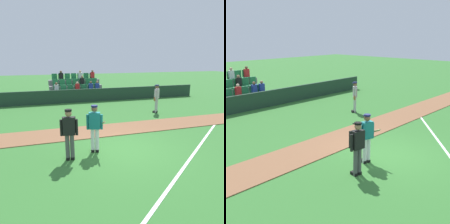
% 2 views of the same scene
% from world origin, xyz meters
% --- Properties ---
extents(ground_plane, '(80.00, 80.00, 0.00)m').
position_xyz_m(ground_plane, '(0.00, 0.00, 0.00)').
color(ground_plane, '#33702D').
extents(infield_dirt_path, '(28.00, 1.82, 0.03)m').
position_xyz_m(infield_dirt_path, '(0.00, 2.46, 0.01)').
color(infield_dirt_path, brown).
rests_on(infield_dirt_path, ground).
extents(foul_line_chalk, '(9.41, 7.60, 0.01)m').
position_xyz_m(foul_line_chalk, '(3.00, -0.50, 0.01)').
color(foul_line_chalk, white).
rests_on(foul_line_chalk, ground).
extents(dugout_fence, '(20.00, 0.16, 1.01)m').
position_xyz_m(dugout_fence, '(0.00, 9.71, 0.51)').
color(dugout_fence, '#1E3828').
rests_on(dugout_fence, ground).
extents(stadium_bleachers, '(4.45, 2.95, 2.30)m').
position_xyz_m(stadium_bleachers, '(0.01, 11.58, 0.63)').
color(stadium_bleachers, slate).
rests_on(stadium_bleachers, ground).
extents(batter_teal_jersey, '(0.58, 0.80, 1.76)m').
position_xyz_m(batter_teal_jersey, '(-1.09, 0.17, 0.97)').
color(batter_teal_jersey, white).
rests_on(batter_teal_jersey, ground).
extents(umpire_home_plate, '(0.58, 0.35, 1.76)m').
position_xyz_m(umpire_home_plate, '(-2.05, -0.18, 1.00)').
color(umpire_home_plate, '#4C4C4C').
rests_on(umpire_home_plate, ground).
extents(runner_grey_jersey, '(0.56, 0.50, 1.76)m').
position_xyz_m(runner_grey_jersey, '(3.99, 4.91, 0.96)').
color(runner_grey_jersey, '#B2B2B2').
rests_on(runner_grey_jersey, ground).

